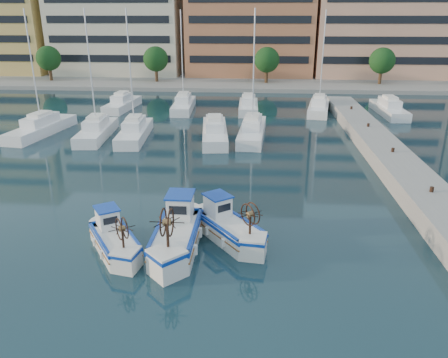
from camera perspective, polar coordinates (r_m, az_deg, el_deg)
ground at (r=21.75m, az=-3.21°, el=-9.61°), size 300.00×300.00×0.00m
quay at (r=30.38m, az=24.03°, el=-1.14°), size 3.00×60.00×1.20m
waterfront at (r=83.91m, az=9.48°, el=20.52°), size 180.00×40.00×25.60m
yacht_marina at (r=47.20m, az=-2.53°, el=7.89°), size 39.22×22.12×11.50m
fishing_boat_a at (r=22.28m, az=-14.18°, el=-7.49°), size 3.44×4.05×2.48m
fishing_boat_b at (r=21.88m, az=-6.15°, el=-6.95°), size 2.05×4.99×3.11m
fishing_boat_c at (r=22.65m, az=0.57°, el=-6.14°), size 3.92×4.34×2.70m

